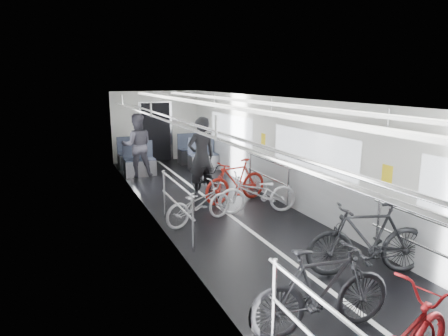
# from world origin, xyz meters

# --- Properties ---
(car_shell) EXTENTS (3.02, 14.01, 2.41)m
(car_shell) POSITION_xyz_m (0.00, 1.78, 1.13)
(car_shell) COLOR black
(car_shell) RESTS_ON ground
(bike_left_mid) EXTENTS (1.76, 0.68, 1.03)m
(bike_left_mid) POSITION_xyz_m (-0.68, -3.30, 0.52)
(bike_left_mid) COLOR black
(bike_left_mid) RESTS_ON floor
(bike_left_far) EXTENTS (1.63, 0.96, 0.81)m
(bike_left_far) POSITION_xyz_m (-0.74, 0.54, 0.40)
(bike_left_far) COLOR #B6B5BA
(bike_left_far) RESTS_ON floor
(bike_right_near) EXTENTS (1.90, 1.05, 1.10)m
(bike_right_near) POSITION_xyz_m (0.77, -2.43, 0.55)
(bike_right_near) COLOR black
(bike_right_near) RESTS_ON floor
(bike_right_mid) EXTENTS (1.76, 0.95, 0.88)m
(bike_right_mid) POSITION_xyz_m (0.60, 0.62, 0.44)
(bike_right_mid) COLOR silver
(bike_right_mid) RESTS_ON floor
(bike_right_far) EXTENTS (1.72, 0.77, 1.00)m
(bike_right_far) POSITION_xyz_m (0.51, 1.51, 0.50)
(bike_right_far) COLOR maroon
(bike_right_far) RESTS_ON floor
(bike_aisle) EXTENTS (0.65, 1.65, 0.86)m
(bike_aisle) POSITION_xyz_m (0.01, 2.21, 0.43)
(bike_aisle) COLOR black
(bike_aisle) RESTS_ON floor
(person_standing) EXTENTS (0.75, 0.54, 1.93)m
(person_standing) POSITION_xyz_m (-0.04, 2.31, 0.96)
(person_standing) COLOR black
(person_standing) RESTS_ON floor
(person_seated) EXTENTS (0.97, 0.80, 1.84)m
(person_seated) POSITION_xyz_m (-1.07, 4.91, 0.92)
(person_seated) COLOR #2E2C34
(person_seated) RESTS_ON floor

